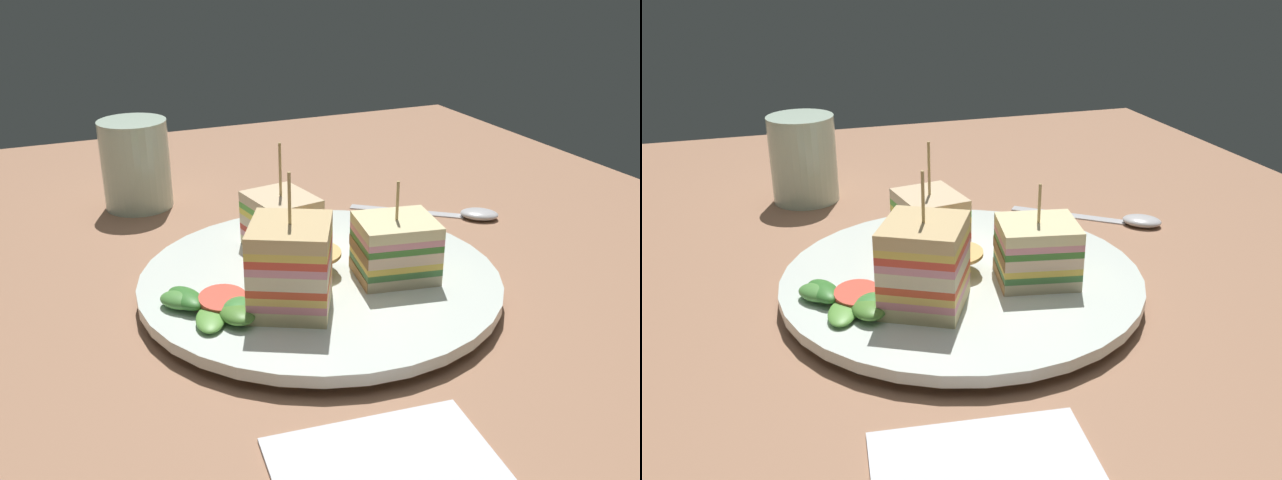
% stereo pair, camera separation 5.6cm
% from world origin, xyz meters
% --- Properties ---
extents(ground_plane, '(1.14, 0.95, 0.02)m').
position_xyz_m(ground_plane, '(0.00, 0.00, -0.01)').
color(ground_plane, '#A17153').
extents(plate, '(0.30, 0.30, 0.02)m').
position_xyz_m(plate, '(0.00, 0.00, 0.01)').
color(plate, white).
rests_on(plate, ground_plane).
extents(sandwich_wedge_0, '(0.07, 0.06, 0.10)m').
position_xyz_m(sandwich_wedge_0, '(0.06, 0.01, 0.04)').
color(sandwich_wedge_0, beige).
rests_on(sandwich_wedge_0, plate).
extents(sandwich_wedge_1, '(0.08, 0.08, 0.11)m').
position_xyz_m(sandwich_wedge_1, '(-0.04, 0.04, 0.05)').
color(sandwich_wedge_1, beige).
rests_on(sandwich_wedge_1, plate).
extents(sandwich_wedge_2, '(0.06, 0.07, 0.08)m').
position_xyz_m(sandwich_wedge_2, '(-0.03, -0.05, 0.04)').
color(sandwich_wedge_2, beige).
rests_on(sandwich_wedge_2, plate).
extents(chip_pile, '(0.07, 0.07, 0.03)m').
position_xyz_m(chip_pile, '(0.00, 0.01, 0.03)').
color(chip_pile, '#EDCA72').
rests_on(chip_pile, plate).
extents(salad_garnish, '(0.08, 0.07, 0.01)m').
position_xyz_m(salad_garnish, '(-0.03, 0.10, 0.02)').
color(salad_garnish, '#61A642').
rests_on(salad_garnish, plate).
extents(spoon, '(0.11, 0.14, 0.01)m').
position_xyz_m(spoon, '(0.10, -0.20, 0.00)').
color(spoon, silver).
rests_on(spoon, ground_plane).
extents(drinking_glass, '(0.07, 0.07, 0.10)m').
position_xyz_m(drinking_glass, '(0.27, 0.10, 0.04)').
color(drinking_glass, silver).
rests_on(drinking_glass, ground_plane).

